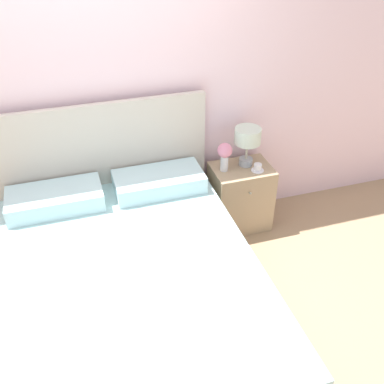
% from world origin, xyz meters
% --- Properties ---
extents(ground_plane, '(12.00, 12.00, 0.00)m').
position_xyz_m(ground_plane, '(0.00, 0.00, 0.00)').
color(ground_plane, tan).
extents(wall_back, '(8.00, 0.06, 2.60)m').
position_xyz_m(wall_back, '(0.00, 0.07, 1.30)').
color(wall_back, silver).
rests_on(wall_back, ground_plane).
extents(bed, '(1.69, 2.16, 1.24)m').
position_xyz_m(bed, '(0.00, -1.00, 0.31)').
color(bed, white).
rests_on(bed, ground_plane).
extents(nightstand, '(0.50, 0.39, 0.60)m').
position_xyz_m(nightstand, '(1.13, -0.21, 0.30)').
color(nightstand, tan).
rests_on(nightstand, ground_plane).
extents(table_lamp, '(0.22, 0.22, 0.34)m').
position_xyz_m(table_lamp, '(1.18, -0.16, 0.84)').
color(table_lamp, '#A8B2BC').
rests_on(table_lamp, nightstand).
extents(flower_vase, '(0.12, 0.12, 0.25)m').
position_xyz_m(flower_vase, '(0.97, -0.19, 0.76)').
color(flower_vase, white).
rests_on(flower_vase, nightstand).
extents(teacup, '(0.11, 0.11, 0.06)m').
position_xyz_m(teacup, '(1.24, -0.28, 0.62)').
color(teacup, white).
rests_on(teacup, nightstand).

